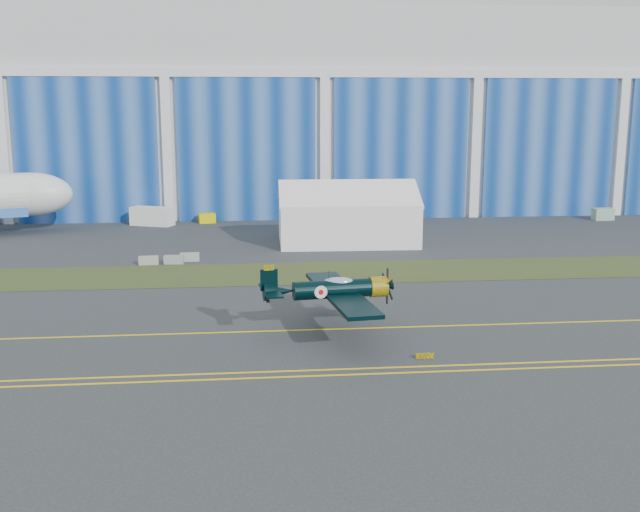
{
  "coord_description": "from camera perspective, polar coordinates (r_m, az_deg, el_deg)",
  "views": [
    {
      "loc": [
        10.62,
        -57.22,
        16.01
      ],
      "look_at": [
        16.67,
        2.76,
        3.93
      ],
      "focal_mm": 42.0,
      "sensor_mm": 36.0,
      "label": 1
    }
  ],
  "objects": [
    {
      "name": "edge_line_far",
      "position": [
        47.75,
        -18.48,
        -8.86
      ],
      "size": [
        80.0,
        0.2,
        0.02
      ],
      "primitive_type": "cube",
      "color": "yellow",
      "rests_on": "ground"
    },
    {
      "name": "tug",
      "position": [
        105.92,
        -8.6,
        2.87
      ],
      "size": [
        2.48,
        1.8,
        1.32
      ],
      "primitive_type": "cube",
      "rotation": [
        0.0,
        0.0,
        0.18
      ],
      "color": "#E5D001",
      "rests_on": "ground"
    },
    {
      "name": "taxiway_centreline",
      "position": [
        55.64,
        -16.6,
        -5.87
      ],
      "size": [
        200.0,
        0.2,
        0.02
      ],
      "primitive_type": "cube",
      "color": "yellow",
      "rests_on": "ground"
    },
    {
      "name": "barrier_a",
      "position": [
        78.95,
        -12.93,
        -0.33
      ],
      "size": [
        2.05,
        0.79,
        0.9
      ],
      "primitive_type": "cube",
      "rotation": [
        0.0,
        0.0,
        0.1
      ],
      "color": "gray",
      "rests_on": "ground"
    },
    {
      "name": "gse_box",
      "position": [
        114.84,
        20.75,
        3.01
      ],
      "size": [
        2.89,
        1.64,
        1.69
      ],
      "primitive_type": "cube",
      "rotation": [
        0.0,
        0.0,
        0.05
      ],
      "color": "#85AB92",
      "rests_on": "ground"
    },
    {
      "name": "hangar",
      "position": [
        129.44,
        -10.65,
        10.67
      ],
      "size": [
        220.0,
        45.7,
        30.0
      ],
      "color": "silver",
      "rests_on": "ground"
    },
    {
      "name": "barrier_c",
      "position": [
        78.77,
        -11.08,
        -0.28
      ],
      "size": [
        2.04,
        0.74,
        0.9
      ],
      "primitive_type": "cube",
      "rotation": [
        0.0,
        0.0,
        -0.07
      ],
      "color": "gray",
      "rests_on": "ground"
    },
    {
      "name": "ground",
      "position": [
        60.36,
        -15.73,
        -4.49
      ],
      "size": [
        260.0,
        260.0,
        0.0
      ],
      "primitive_type": "plane",
      "color": "#323639",
      "rests_on": "ground"
    },
    {
      "name": "shipping_container",
      "position": [
        105.05,
        -12.67,
        2.98
      ],
      "size": [
        6.21,
        4.38,
        2.5
      ],
      "primitive_type": "cube",
      "rotation": [
        0.0,
        0.0,
        -0.4
      ],
      "color": "white",
      "rests_on": "ground"
    },
    {
      "name": "barrier_b",
      "position": [
        79.83,
        -9.9,
        -0.08
      ],
      "size": [
        2.02,
        0.69,
        0.9
      ],
      "primitive_type": "cube",
      "rotation": [
        0.0,
        0.0,
        0.04
      ],
      "color": "#8BA08F",
      "rests_on": "ground"
    },
    {
      "name": "warbird",
      "position": [
        52.88,
        0.98,
        -2.54
      ],
      "size": [
        12.22,
        14.15,
        3.84
      ],
      "rotation": [
        0.0,
        0.0,
        0.12
      ],
      "color": "black",
      "rests_on": "ground"
    },
    {
      "name": "edge_line_near",
      "position": [
        46.84,
        -18.75,
        -9.27
      ],
      "size": [
        80.0,
        0.2,
        0.02
      ],
      "primitive_type": "cube",
      "color": "yellow",
      "rests_on": "ground"
    },
    {
      "name": "grass_median",
      "position": [
        73.76,
        -13.9,
        -1.53
      ],
      "size": [
        260.0,
        10.0,
        0.02
      ],
      "primitive_type": "cube",
      "color": "#475128",
      "rests_on": "ground"
    },
    {
      "name": "tent",
      "position": [
        89.45,
        2.06,
        3.46
      ],
      "size": [
        16.56,
        12.32,
        7.55
      ],
      "rotation": [
        0.0,
        0.0,
        -0.03
      ],
      "color": "white",
      "rests_on": "ground"
    },
    {
      "name": "guard_board_right",
      "position": [
        49.24,
        7.99,
        -7.54
      ],
      "size": [
        1.2,
        0.15,
        0.35
      ],
      "primitive_type": "cube",
      "color": "yellow",
      "rests_on": "ground"
    }
  ]
}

